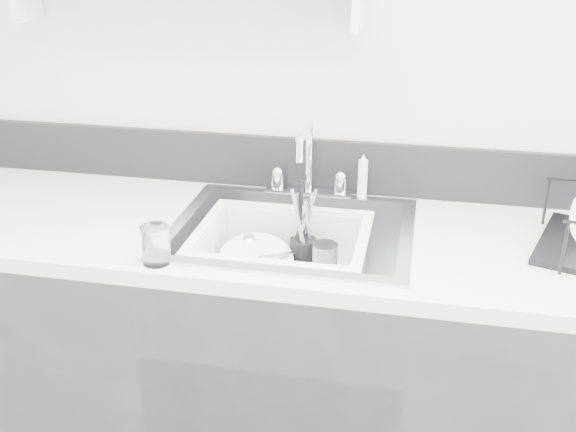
# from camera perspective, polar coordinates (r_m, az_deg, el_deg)

# --- Properties ---
(counter_run) EXTENTS (3.20, 0.62, 0.92)m
(counter_run) POSITION_cam_1_polar(r_m,az_deg,el_deg) (2.03, 0.29, -12.98)
(counter_run) COLOR #28282B
(counter_run) RESTS_ON ground
(backsplash) EXTENTS (3.20, 0.02, 0.16)m
(backsplash) POSITION_cam_1_polar(r_m,az_deg,el_deg) (2.04, 1.99, 4.36)
(backsplash) COLOR black
(backsplash) RESTS_ON counter_run
(sink) EXTENTS (0.64, 0.52, 0.20)m
(sink) POSITION_cam_1_polar(r_m,az_deg,el_deg) (1.84, 0.32, -3.68)
(sink) COLOR silver
(sink) RESTS_ON counter_run
(faucet) EXTENTS (0.26, 0.18, 0.23)m
(faucet) POSITION_cam_1_polar(r_m,az_deg,el_deg) (2.00, 1.72, 3.34)
(faucet) COLOR silver
(faucet) RESTS_ON counter_run
(side_sprayer) EXTENTS (0.03, 0.03, 0.14)m
(side_sprayer) POSITION_cam_1_polar(r_m,az_deg,el_deg) (1.98, 6.34, 3.35)
(side_sprayer) COLOR white
(side_sprayer) RESTS_ON counter_run
(wash_tub) EXTENTS (0.47, 0.39, 0.18)m
(wash_tub) POSITION_cam_1_polar(r_m,az_deg,el_deg) (1.81, -0.52, -3.80)
(wash_tub) COLOR white
(wash_tub) RESTS_ON sink
(plate_stack) EXTENTS (0.25, 0.24, 0.10)m
(plate_stack) POSITION_cam_1_polar(r_m,az_deg,el_deg) (1.86, -2.46, -4.63)
(plate_stack) COLOR white
(plate_stack) RESTS_ON wash_tub
(utensil_cup) EXTENTS (0.08, 0.08, 0.25)m
(utensil_cup) POSITION_cam_1_polar(r_m,az_deg,el_deg) (1.89, 1.26, -3.02)
(utensil_cup) COLOR black
(utensil_cup) RESTS_ON wash_tub
(ladle) EXTENTS (0.29, 0.25, 0.08)m
(ladle) POSITION_cam_1_polar(r_m,az_deg,el_deg) (1.88, -1.87, -3.80)
(ladle) COLOR silver
(ladle) RESTS_ON wash_tub
(tumbler_in_tub) EXTENTS (0.09, 0.09, 0.10)m
(tumbler_in_tub) POSITION_cam_1_polar(r_m,az_deg,el_deg) (1.86, 3.14, -3.78)
(tumbler_in_tub) COLOR white
(tumbler_in_tub) RESTS_ON wash_tub
(tumbler_counter) EXTENTS (0.07, 0.07, 0.09)m
(tumbler_counter) POSITION_cam_1_polar(r_m,az_deg,el_deg) (1.63, -11.14, -2.41)
(tumbler_counter) COLOR white
(tumbler_counter) RESTS_ON counter_run
(bowl_small) EXTENTS (0.15, 0.15, 0.04)m
(bowl_small) POSITION_cam_1_polar(r_m,az_deg,el_deg) (1.80, 1.69, -5.93)
(bowl_small) COLOR white
(bowl_small) RESTS_ON wash_tub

